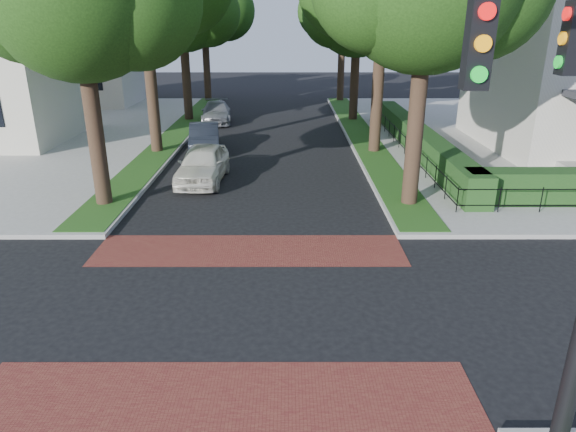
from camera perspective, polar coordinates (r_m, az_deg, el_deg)
The scene contains 15 objects.
ground at distance 12.28m, azimuth -5.32°, elevation -10.03°, with size 120.00×120.00×0.00m, color black.
crosswalk_far at distance 15.10m, azimuth -4.28°, elevation -3.79°, with size 9.00×2.20×0.01m, color maroon.
crosswalk_near at distance 9.68m, azimuth -7.05°, elevation -19.73°, with size 9.00×2.20×0.01m, color maroon.
grass_strip_ne at distance 30.52m, azimuth 8.12°, elevation 9.02°, with size 1.60×29.80×0.02m, color #144012.
grass_strip_nw at distance 30.91m, azimuth -12.37°, elevation 8.90°, with size 1.60×29.80×0.02m, color #144012.
tree_right_far at distance 35.02m, azimuth 7.86°, elevation 21.63°, with size 7.25×6.23×9.74m.
tree_right_back at distance 43.97m, azimuth 6.26°, elevation 21.96°, with size 7.50×6.45×10.20m.
tree_left_far at distance 35.33m, azimuth -11.52°, elevation 21.77°, with size 7.00×6.02×9.86m.
tree_left_back at distance 44.23m, azimuth -9.19°, elevation 22.01°, with size 7.75×6.66×10.44m.
hedge_main_road at distance 26.91m, azimuth 14.27°, elevation 8.30°, with size 1.00×18.00×1.20m, color #153D16.
fence_main_road at distance 26.75m, azimuth 12.57°, elevation 8.04°, with size 0.06×18.00×0.90m, color black, non-canonical shape.
house_left_far at distance 45.64m, azimuth -22.52°, elevation 17.75°, with size 10.00×9.00×10.14m.
parked_car_front at distance 21.65m, azimuth -9.45°, elevation 5.75°, with size 1.79×4.46×1.52m, color silver.
parked_car_middle at distance 27.00m, azimuth -9.28°, elevation 8.59°, with size 1.47×4.22×1.39m, color black.
parked_car_rear at distance 34.88m, azimuth -7.98°, elevation 11.33°, with size 1.87×4.59×1.33m, color gray.
Camera 1 is at (1.11, -10.50, 6.27)m, focal length 32.00 mm.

